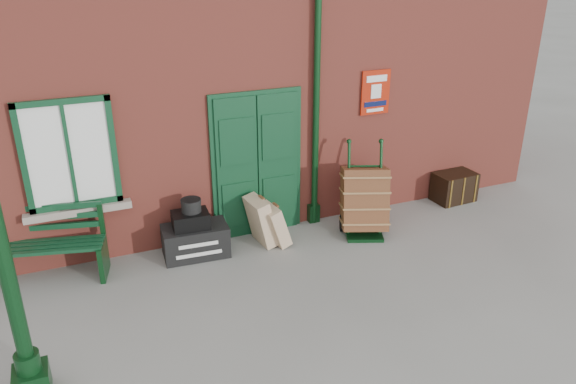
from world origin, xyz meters
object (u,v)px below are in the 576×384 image
bench (40,243)px  houdini_trunk (196,241)px  dark_trunk (454,187)px  porter_trolley (364,200)px

bench → houdini_trunk: 2.08m
bench → houdini_trunk: (2.05, -0.23, -0.29)m
houdini_trunk → dark_trunk: bearing=5.7°
porter_trolley → houdini_trunk: bearing=-165.0°
bench → dark_trunk: bench is taller
bench → dark_trunk: 6.76m
bench → houdini_trunk: size_ratio=1.88×
dark_trunk → porter_trolley: bearing=-171.2°
bench → dark_trunk: (6.75, -0.08, -0.26)m
bench → dark_trunk: bearing=12.9°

